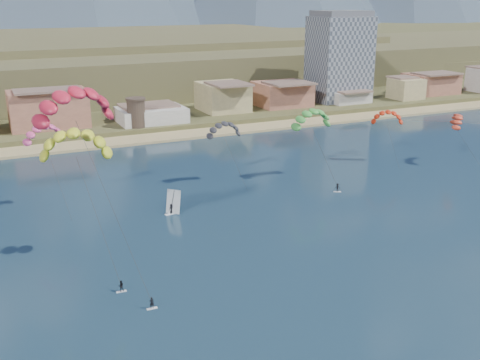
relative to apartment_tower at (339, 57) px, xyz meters
The scene contains 14 objects.
ground 154.68m from the apartment_tower, 123.59° to the right, with size 2400.00×2400.00×0.00m, color black.
beach 89.54m from the apartment_tower, 165.49° to the right, with size 2200.00×12.00×0.90m.
land 440.64m from the apartment_tower, 101.13° to the left, with size 2200.00×900.00×4.00m.
foothills 122.11m from the apartment_tower, 120.93° to the left, with size 940.00×210.00×18.00m.
apartment_tower is the anchor object (origin of this frame).
watchtower 82.02m from the apartment_tower, behind, with size 5.82×5.82×8.60m.
kitesurfer_red 148.99m from the apartment_tower, 137.95° to the right, with size 12.29×16.32×29.30m.
kitesurfer_yellow 144.17m from the apartment_tower, 139.67° to the right, with size 11.45×16.38×22.79m.
kitesurfer_green 92.17m from the apartment_tower, 128.07° to the right, with size 10.26×13.91×17.67m.
distant_kite_pink 131.41m from the apartment_tower, 148.18° to the right, with size 8.55×6.77×18.09m.
distant_kite_dark 101.38m from the apartment_tower, 138.14° to the right, with size 7.96×5.54×15.26m.
distant_kite_orange 76.43m from the apartment_tower, 115.73° to the right, with size 8.26×7.35×14.55m.
distant_kite_red 79.58m from the apartment_tower, 104.19° to the right, with size 6.94×7.71×13.91m.
windsurfer 123.43m from the apartment_tower, 138.58° to the right, with size 2.62×2.87×4.53m.
Camera 1 is at (-37.12, -47.08, 37.88)m, focal length 42.55 mm.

